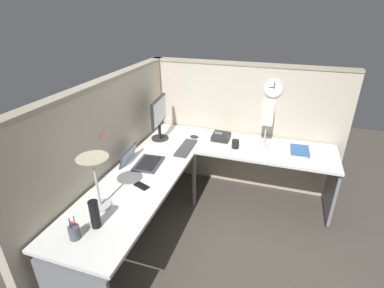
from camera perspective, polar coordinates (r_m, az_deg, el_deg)
ground_plane at (r=3.43m, az=2.12°, el=-13.83°), size 6.80×6.80×0.00m
cubicle_wall_back at (r=3.03m, az=-15.68°, el=-2.67°), size 2.57×0.12×1.58m
cubicle_wall_right at (r=3.71m, az=10.01°, el=3.38°), size 0.12×2.37×1.58m
desk at (r=2.93m, az=2.42°, el=-6.25°), size 2.35×2.15×0.73m
monitor at (r=3.38m, az=-6.48°, el=5.52°), size 0.46×0.20×0.50m
laptop at (r=2.99m, az=-10.22°, el=-3.29°), size 0.37×0.40×0.22m
keyboard at (r=3.23m, az=-1.19°, el=-0.75°), size 0.43×0.15×0.02m
computer_mouse at (r=3.49m, az=0.44°, el=1.47°), size 0.06×0.10×0.03m
desk_lamp_dome at (r=2.29m, az=-18.68°, el=-4.31°), size 0.24×0.24×0.44m
pen_cup at (r=2.22m, az=-22.07°, el=-15.73°), size 0.08×0.08×0.18m
cell_phone at (r=2.63m, az=-9.85°, el=-8.10°), size 0.12×0.16×0.01m
thermos_flask at (r=2.24m, az=-18.53°, el=-12.91°), size 0.07×0.07×0.22m
office_phone at (r=3.45m, az=5.79°, el=1.36°), size 0.20×0.21×0.11m
book_stack at (r=3.34m, az=20.24°, el=-1.39°), size 0.30×0.24×0.04m
desk_lamp_paper at (r=3.25m, az=14.61°, el=5.71°), size 0.13×0.13×0.53m
coffee_mug at (r=3.27m, az=8.50°, el=-0.00°), size 0.08×0.08×0.10m
wall_clock at (r=3.47m, az=15.66°, el=10.53°), size 0.04×0.22×0.22m
pinned_note_leftmost at (r=2.76m, az=-17.09°, el=1.57°), size 0.10×0.00×0.06m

